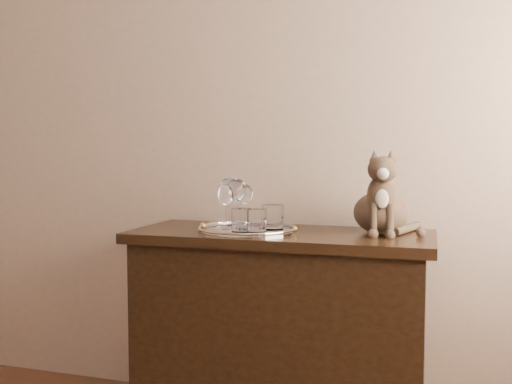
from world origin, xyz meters
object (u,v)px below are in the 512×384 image
Objects in this scene: tray at (248,230)px; tumbler_b at (242,220)px; wine_glass_c at (226,206)px; tumbler_a at (256,221)px; cat at (381,192)px; sideboard at (280,335)px; wine_glass_a at (229,201)px; wine_glass_b at (245,205)px; wine_glass_d at (237,203)px; tumbler_c at (273,217)px.

tray is 0.10m from tumbler_b.
wine_glass_c reaches higher than tray.
cat is (0.46, 0.18, 0.11)m from tumbler_a.
sideboard is at bearing 41.63° from tumbler_b.
wine_glass_c is at bearing -77.82° from wine_glass_a.
wine_glass_a reaches higher than wine_glass_b.
tumbler_a is at bearing -43.66° from wine_glass_a.
cat reaches higher than sideboard.
wine_glass_d is 0.17m from tumbler_a.
wine_glass_d is 2.26× the size of tumbler_a.
sideboard is at bearing 56.84° from tumbler_a.
wine_glass_c is 0.62m from cat.
tumbler_b is (0.04, -0.15, -0.04)m from wine_glass_b.
tumbler_a is at bearing -43.28° from wine_glass_d.
wine_glass_a reaches higher than tumbler_b.
sideboard is 0.45m from tray.
cat is at bearing 11.28° from tray.
wine_glass_b is (-0.16, 0.03, 0.52)m from sideboard.
cat is (0.63, 0.01, 0.05)m from wine_glass_a.
tumbler_a reaches higher than tray.
tumbler_c is at bearing -176.38° from cat.
tumbler_c is at bearing 5.40° from wine_glass_c.
tray is at bearing -164.98° from tumbler_c.
wine_glass_d is at bearing -44.48° from wine_glass_a.
wine_glass_a is at bearing 124.28° from tumbler_b.
cat reaches higher than tumbler_c.
tumbler_a and tumbler_b have the same top height.
sideboard is 3.00× the size of tray.
wine_glass_b reaches higher than tumbler_a.
wine_glass_b reaches higher than tumbler_b.
tumbler_a is 0.28× the size of cat.
wine_glass_d is at bearing 178.20° from sideboard.
tray reaches higher than sideboard.
tray is 0.11m from tumbler_a.
wine_glass_d reaches higher than wine_glass_a.
wine_glass_c is 0.20m from tumbler_c.
wine_glass_b is at bearing 118.28° from tray.
tray is 2.23× the size of wine_glass_b.
wine_glass_b is 0.08m from wine_glass_c.
wine_glass_d is at bearing -132.28° from wine_glass_b.
wine_glass_d is at bearing 179.86° from cat.
cat is at bearing 19.80° from tumbler_b.
wine_glass_c is (0.02, -0.08, -0.01)m from wine_glass_a.
wine_glass_d is (0.04, 0.03, 0.01)m from wine_glass_c.
wine_glass_a is 2.05× the size of tumbler_c.
wine_glass_a is 0.99× the size of wine_glass_d.
tumbler_a is at bearing -56.10° from wine_glass_b.
tumbler_a is at bearing -28.28° from wine_glass_c.
wine_glass_d is at bearing 117.86° from tumbler_b.
wine_glass_b is 1.97× the size of tumbler_a.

